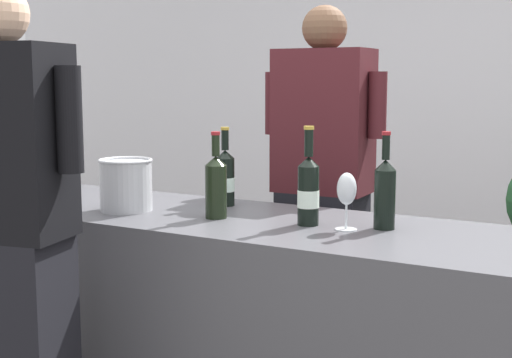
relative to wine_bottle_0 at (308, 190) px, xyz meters
The scene contains 10 objects.
wall_back 2.63m from the wine_bottle_0, 92.29° to the left, with size 8.00×0.10×2.80m, color white.
counter 0.60m from the wine_bottle_0, behind, with size 2.54×0.70×0.93m, color #4C4C51.
wine_bottle_0 is the anchor object (origin of this frame).
wine_bottle_1 0.36m from the wine_bottle_0, behind, with size 0.08×0.08×0.32m.
wine_bottle_2 0.27m from the wine_bottle_0, 15.73° to the left, with size 0.07×0.07×0.34m.
wine_bottle_4 0.50m from the wine_bottle_0, 157.37° to the left, with size 0.08×0.08×0.32m.
wine_glass 0.15m from the wine_bottle_0, ahead, with size 0.08×0.08×0.20m.
ice_bucket 0.75m from the wine_bottle_0, behind, with size 0.21×0.21×0.20m.
person_server 0.75m from the wine_bottle_0, 110.00° to the left, with size 0.58×0.25×1.76m.
person_guest 1.03m from the wine_bottle_0, 137.52° to the right, with size 0.55×0.32×1.74m.
Camera 1 is at (1.16, -2.25, 1.44)m, focal length 50.02 mm.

